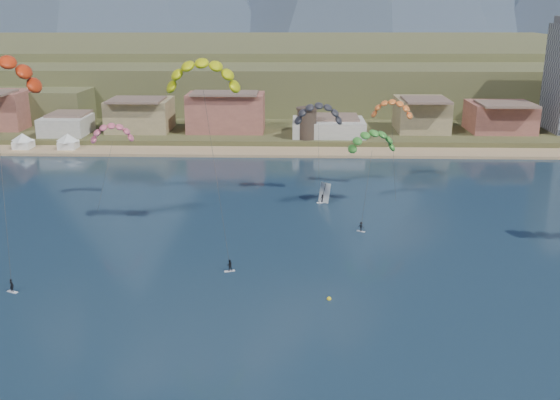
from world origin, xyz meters
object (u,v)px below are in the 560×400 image
object	(u,v)px
kitesurfer_yellow	(203,71)
buoy	(329,299)
watchtower	(307,123)
kitesurfer_green	(372,138)
windsurfer	(323,197)

from	to	relation	value
kitesurfer_yellow	buoy	distance (m)	39.81
watchtower	kitesurfer_green	bearing A→B (deg)	-78.13
watchtower	buoy	size ratio (longest dim) A/B	14.36
watchtower	windsurfer	size ratio (longest dim) A/B	2.15
windsurfer	kitesurfer_yellow	bearing A→B (deg)	-133.41
kitesurfer_green	watchtower	bearing A→B (deg)	101.87
windsurfer	buoy	distance (m)	42.58
watchtower	kitesurfer_yellow	size ratio (longest dim) A/B	0.27
windsurfer	buoy	bearing A→B (deg)	-91.08
kitesurfer_green	kitesurfer_yellow	bearing A→B (deg)	-147.60
watchtower	windsurfer	bearing A→B (deg)	-87.07
watchtower	kitesurfer_green	xyz separation A→B (m)	(11.40, -54.27, 7.15)
kitesurfer_green	buoy	world-z (taller)	kitesurfer_green
windsurfer	buoy	size ratio (longest dim) A/B	6.68
watchtower	kitesurfer_yellow	distance (m)	77.33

